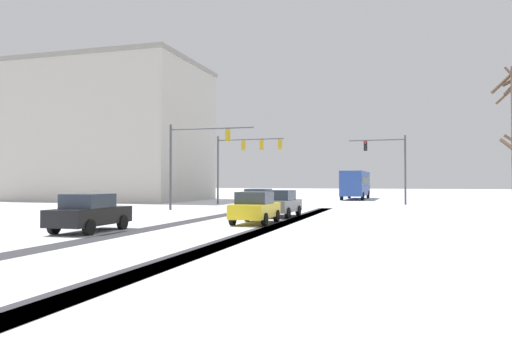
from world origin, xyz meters
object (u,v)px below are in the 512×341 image
Objects in this scene: car_black_fourth at (89,213)px; office_building_far_left_block at (104,133)px; car_yellow_cab_third at (255,208)px; car_silver_lead at (259,200)px; traffic_signal_far_left at (244,153)px; traffic_signal_near_left at (193,151)px; bus_oncoming at (356,183)px; car_grey_second at (280,203)px; traffic_signal_far_right at (390,158)px.

car_black_fourth is 38.95m from office_building_far_left_block.
car_yellow_cab_third is 0.18× the size of office_building_far_left_block.
car_silver_lead is at bearing 105.33° from car_yellow_cab_third.
car_black_fourth is (1.59, -25.93, -3.99)m from traffic_signal_far_left.
car_yellow_cab_third is 1.00× the size of car_black_fourth.
traffic_signal_near_left is 0.29× the size of office_building_far_left_block.
bus_oncoming reaches higher than car_black_fourth.
car_yellow_cab_third is at bearing -51.86° from traffic_signal_near_left.
car_grey_second is at bearing -38.45° from office_building_far_left_block.
traffic_signal_near_left reaches higher than car_black_fourth.
car_grey_second is 0.38× the size of bus_oncoming.
traffic_signal_far_right reaches higher than car_grey_second.
traffic_signal_near_left reaches higher than car_silver_lead.
car_silver_lead is at bearing -66.08° from traffic_signal_far_left.
office_building_far_left_block is at bearing 135.34° from car_yellow_cab_third.
office_building_far_left_block is at bearing -158.74° from bus_oncoming.
traffic_signal_far_right is 0.59× the size of bus_oncoming.
traffic_signal_far_left reaches higher than car_black_fourth.
traffic_signal_far_left is at bearing 85.53° from traffic_signal_near_left.
traffic_signal_far_right is 32.40m from car_black_fourth.
car_silver_lead is (5.14, 0.01, -3.65)m from traffic_signal_near_left.
office_building_far_left_block is at bearing 141.55° from car_grey_second.
traffic_signal_near_left reaches higher than bus_oncoming.
traffic_signal_far_right is (13.91, 14.00, -0.09)m from traffic_signal_near_left.
traffic_signal_near_left is 1.61× the size of car_black_fourth.
car_silver_lead and car_grey_second have the same top height.
bus_oncoming is 30.71m from office_building_far_left_block.
traffic_signal_near_left is at bearing -94.47° from traffic_signal_far_left.
office_building_far_left_block reaches higher than traffic_signal_near_left.
traffic_signal_far_left is 0.60× the size of bus_oncoming.
traffic_signal_far_right is at bearing 75.99° from car_yellow_cab_third.
car_silver_lead is at bearing -122.08° from traffic_signal_far_right.
traffic_signal_far_right is 1.58× the size of car_silver_lead.
car_silver_lead is 29.45m from office_building_far_left_block.
car_silver_lead is 0.99× the size of car_yellow_cab_third.
traffic_signal_far_right is 16.89m from car_silver_lead.
traffic_signal_far_left is at bearing 115.82° from car_grey_second.
traffic_signal_far_left is 21.55m from car_yellow_cab_third.
car_grey_second is 5.10m from car_yellow_cab_third.
bus_oncoming is at bearing 87.11° from car_grey_second.
traffic_signal_near_left is 28.74m from bus_oncoming.
car_black_fourth is 0.38× the size of bus_oncoming.
traffic_signal_far_right is 0.98× the size of traffic_signal_far_left.
car_yellow_cab_third and car_black_fourth have the same top height.
traffic_signal_near_left is at bearing 148.00° from car_grey_second.
traffic_signal_near_left reaches higher than car_grey_second.
traffic_signal_near_left is 1.03× the size of traffic_signal_far_right.
traffic_signal_near_left is 16.64m from car_black_fourth.
bus_oncoming is (7.20, 43.05, 1.18)m from car_black_fourth.
bus_oncoming is (8.79, 17.12, -2.82)m from traffic_signal_far_left.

